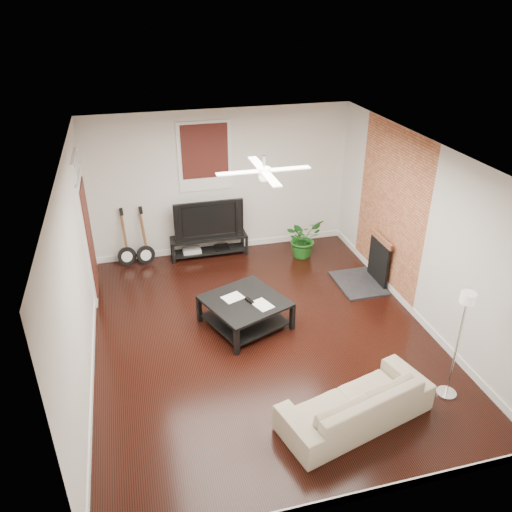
% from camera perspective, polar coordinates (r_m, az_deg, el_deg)
% --- Properties ---
extents(room, '(5.01, 6.01, 2.81)m').
position_cam_1_polar(room, '(7.12, 0.82, 0.33)').
color(room, black).
rests_on(room, ground).
extents(brick_accent, '(0.02, 2.20, 2.80)m').
position_cam_1_polar(brick_accent, '(8.86, 14.80, 5.09)').
color(brick_accent, '#AD5A37').
rests_on(brick_accent, floor).
extents(fireplace, '(0.80, 1.10, 0.92)m').
position_cam_1_polar(fireplace, '(9.12, 12.51, -0.50)').
color(fireplace, black).
rests_on(fireplace, floor).
extents(window_back, '(1.00, 0.06, 1.30)m').
position_cam_1_polar(window_back, '(9.56, -5.75, 11.04)').
color(window_back, '#370F0F').
rests_on(window_back, wall_back).
extents(door_left, '(0.08, 1.00, 2.50)m').
position_cam_1_polar(door_left, '(8.73, -18.46, 3.12)').
color(door_left, white).
rests_on(door_left, wall_left).
extents(tv_stand, '(1.48, 0.39, 0.41)m').
position_cam_1_polar(tv_stand, '(10.03, -5.27, 1.15)').
color(tv_stand, black).
rests_on(tv_stand, floor).
extents(tv, '(1.33, 0.17, 0.76)m').
position_cam_1_polar(tv, '(9.80, -5.44, 4.28)').
color(tv, black).
rests_on(tv, tv_stand).
extents(coffee_table, '(1.44, 1.44, 0.46)m').
position_cam_1_polar(coffee_table, '(7.94, -1.22, -6.34)').
color(coffee_table, black).
rests_on(coffee_table, floor).
extents(sofa, '(2.04, 1.22, 0.56)m').
position_cam_1_polar(sofa, '(6.47, 11.12, -15.77)').
color(sofa, tan).
rests_on(sofa, floor).
extents(floor_lamp, '(0.31, 0.31, 1.56)m').
position_cam_1_polar(floor_lamp, '(6.83, 21.61, -9.37)').
color(floor_lamp, silver).
rests_on(floor_lamp, floor).
extents(potted_plant, '(0.88, 0.83, 0.78)m').
position_cam_1_polar(potted_plant, '(9.93, 5.31, 2.03)').
color(potted_plant, '#1B5C1A').
rests_on(potted_plant, floor).
extents(guitar_left, '(0.39, 0.30, 1.13)m').
position_cam_1_polar(guitar_left, '(9.75, -14.51, 1.87)').
color(guitar_left, black).
rests_on(guitar_left, floor).
extents(guitar_right, '(0.40, 0.33, 1.13)m').
position_cam_1_polar(guitar_right, '(9.72, -12.46, 2.04)').
color(guitar_right, black).
rests_on(guitar_right, floor).
extents(ceiling_fan, '(1.24, 1.24, 0.32)m').
position_cam_1_polar(ceiling_fan, '(6.65, 0.88, 9.53)').
color(ceiling_fan, white).
rests_on(ceiling_fan, ceiling).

